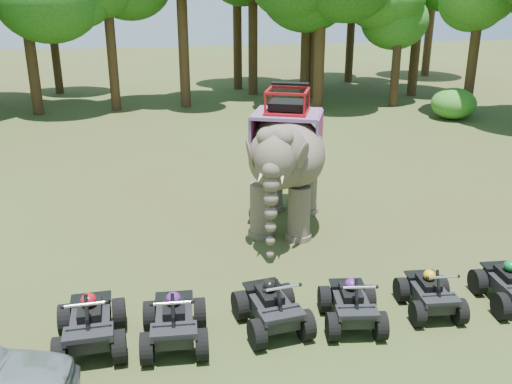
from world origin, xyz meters
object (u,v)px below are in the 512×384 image
atv_1 (174,315)px  atv_5 (512,279)px  elephant (286,158)px  atv_3 (352,299)px  atv_4 (431,288)px  atv_0 (90,317)px  atv_2 (272,301)px

atv_1 → atv_5: 7.38m
elephant → atv_5: elephant is taller
elephant → atv_3: elephant is taller
elephant → atv_1: elephant is taller
elephant → atv_1: (-3.63, -5.41, -1.39)m
atv_3 → atv_4: (1.84, 0.13, -0.03)m
elephant → atv_4: (1.86, -5.34, -1.46)m
atv_0 → atv_3: size_ratio=1.11×
atv_2 → elephant: bearing=65.8°
atv_1 → atv_2: bearing=8.3°
elephant → atv_5: size_ratio=2.95×
atv_0 → atv_2: bearing=-2.3°
atv_2 → atv_5: (5.38, -0.15, -0.03)m
atv_1 → atv_2: 2.00m
atv_0 → atv_4: 7.09m
elephant → atv_3: (0.02, -5.47, -1.43)m
atv_4 → elephant: bearing=115.0°
atv_0 → atv_5: bearing=-2.6°
atv_2 → atv_4: size_ratio=1.12×
atv_1 → elephant: bearing=60.5°
atv_1 → atv_3: size_ratio=1.07×
atv_0 → atv_1: 1.62m
elephant → atv_4: size_ratio=3.15×
atv_2 → atv_5: size_ratio=1.05×
atv_3 → atv_4: 1.84m
atv_1 → atv_4: 5.48m
atv_1 → atv_5: size_ratio=1.06×
elephant → atv_4: elephant is taller
atv_3 → atv_5: (3.73, 0.05, 0.00)m
atv_5 → elephant: bearing=129.7°
atv_0 → atv_5: (8.98, -0.23, -0.06)m
elephant → atv_1: bearing=-101.2°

